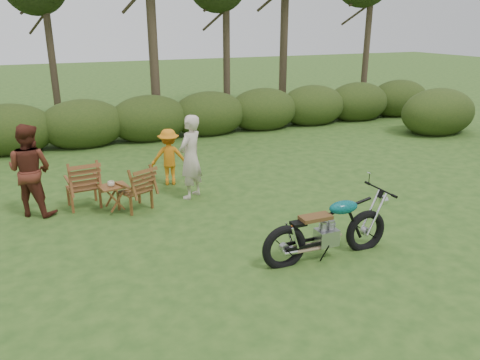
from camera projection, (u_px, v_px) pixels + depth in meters
name	position (u px, v px, depth m)	size (l,w,h in m)	color
ground	(289.00, 268.00, 7.10)	(80.00, 80.00, 0.00)	#264717
tree_line	(153.00, 12.00, 14.50)	(22.52, 11.62, 8.14)	#3A2A1F
motorcycle	(325.00, 256.00, 7.46)	(2.10, 0.80, 1.20)	#0B8F8E
lawn_chair_right	(136.00, 209.00, 9.34)	(0.63, 0.63, 0.91)	#5E2E17
lawn_chair_left	(85.00, 207.00, 9.46)	(0.68, 0.68, 0.99)	brown
side_table	(114.00, 199.00, 9.12)	(0.53, 0.44, 0.55)	#5A2F16
cup	(111.00, 184.00, 8.97)	(0.13, 0.13, 0.10)	beige
adult_a	(192.00, 197.00, 9.98)	(0.65, 0.42, 1.77)	beige
adult_b	(37.00, 213.00, 9.12)	(0.87, 0.67, 1.78)	#552318
child	(171.00, 184.00, 10.78)	(0.83, 0.48, 1.29)	orange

